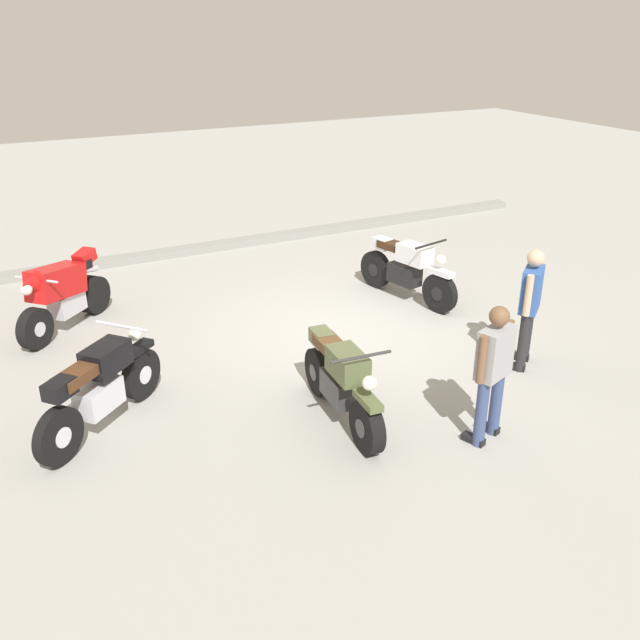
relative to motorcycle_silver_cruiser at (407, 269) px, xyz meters
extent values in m
plane|color=#9E9E99|center=(-1.53, -0.68, -0.52)|extent=(40.00, 40.00, 0.00)
cube|color=gray|center=(-1.53, 3.92, -0.45)|extent=(14.00, 0.30, 0.15)
cylinder|color=black|center=(0.16, -0.72, -0.20)|extent=(0.26, 0.65, 0.64)
cylinder|color=black|center=(-0.16, 0.70, -0.20)|extent=(0.26, 0.65, 0.64)
cylinder|color=black|center=(0.16, -0.72, -0.20)|extent=(0.19, 0.25, 0.22)
cylinder|color=black|center=(-0.16, 0.70, -0.20)|extent=(0.19, 0.25, 0.22)
cube|color=black|center=(-0.01, 0.04, -0.10)|extent=(0.39, 0.61, 0.32)
cube|color=silver|center=(0.03, -0.16, 0.30)|extent=(0.43, 0.62, 0.30)
cube|color=silver|center=(0.16, -0.72, 0.15)|extent=(0.25, 0.46, 0.08)
cube|color=#382314|center=(-0.07, 0.28, 0.32)|extent=(0.38, 0.64, 0.12)
cube|color=silver|center=(-0.13, 0.57, 0.30)|extent=(0.28, 0.36, 0.18)
cylinder|color=black|center=(0.07, 0.46, -0.15)|extent=(0.23, 0.57, 0.16)
cylinder|color=black|center=(0.10, -0.48, 0.55)|extent=(0.69, 0.19, 0.04)
sphere|color=silver|center=(0.15, -0.70, 0.35)|extent=(0.16, 0.16, 0.16)
cylinder|color=black|center=(-2.82, -3.46, -0.22)|extent=(0.21, 0.61, 0.60)
cylinder|color=black|center=(-2.70, -2.12, -0.22)|extent=(0.21, 0.61, 0.60)
cylinder|color=#333333|center=(-2.82, -3.46, -0.22)|extent=(0.20, 0.22, 0.21)
cylinder|color=#333333|center=(-2.70, -2.12, -0.22)|extent=(0.20, 0.22, 0.21)
cube|color=#333333|center=(-2.75, -2.74, -0.12)|extent=(0.33, 0.58, 0.32)
cube|color=#515B38|center=(-2.77, -2.94, 0.28)|extent=(0.37, 0.59, 0.30)
cube|color=#515B38|center=(-2.82, -3.46, 0.11)|extent=(0.20, 0.45, 0.08)
cube|color=brown|center=(-2.73, -2.49, 0.30)|extent=(0.31, 0.62, 0.12)
cube|color=#515B38|center=(-2.71, -2.19, 0.28)|extent=(0.25, 0.34, 0.18)
cylinder|color=#333333|center=(-2.55, -2.35, -0.17)|extent=(0.16, 0.56, 0.16)
cylinder|color=#333333|center=(-2.80, -3.27, 0.53)|extent=(0.70, 0.10, 0.04)
sphere|color=silver|center=(-2.82, -3.49, 0.33)|extent=(0.16, 0.16, 0.16)
cylinder|color=black|center=(-5.68, 0.84, -0.22)|extent=(0.54, 0.53, 0.60)
cylinder|color=black|center=(-4.72, 1.78, -0.22)|extent=(0.59, 0.58, 0.60)
cylinder|color=silver|center=(-5.68, 0.84, -0.22)|extent=(0.28, 0.28, 0.21)
cylinder|color=silver|center=(-4.72, 1.78, -0.22)|extent=(0.28, 0.28, 0.21)
cube|color=silver|center=(-5.17, 1.34, -0.12)|extent=(0.60, 0.59, 0.32)
cube|color=red|center=(-5.27, 1.24, 0.28)|extent=(0.96, 0.95, 0.57)
cone|color=red|center=(-5.65, 0.87, 0.43)|extent=(0.49, 0.49, 0.39)
cube|color=black|center=(-4.99, 1.52, 0.35)|extent=(0.61, 0.61, 0.12)
cube|color=red|center=(-4.77, 1.73, 0.43)|extent=(0.40, 0.40, 0.23)
cylinder|color=silver|center=(-4.86, 1.75, 0.25)|extent=(0.35, 0.34, 0.17)
cylinder|color=silver|center=(-4.75, 1.63, 0.25)|extent=(0.35, 0.34, 0.17)
cylinder|color=silver|center=(-5.55, 0.97, 0.45)|extent=(0.51, 0.53, 0.04)
sphere|color=silver|center=(-5.70, 0.82, 0.38)|extent=(0.16, 0.16, 0.16)
cylinder|color=black|center=(-4.69, -1.21, -0.20)|extent=(0.56, 0.51, 0.64)
cylinder|color=black|center=(-5.78, -2.17, -0.20)|extent=(0.56, 0.51, 0.64)
cylinder|color=silver|center=(-4.69, -1.21, -0.20)|extent=(0.26, 0.25, 0.22)
cylinder|color=silver|center=(-5.78, -2.17, -0.20)|extent=(0.26, 0.25, 0.22)
cube|color=silver|center=(-5.27, -1.72, -0.10)|extent=(0.61, 0.58, 0.32)
cube|color=black|center=(-5.12, -1.59, 0.30)|extent=(0.63, 0.61, 0.30)
cube|color=black|center=(-4.69, -1.21, 0.15)|extent=(0.44, 0.41, 0.08)
cube|color=#4C2D19|center=(-5.46, -1.89, 0.32)|extent=(0.62, 0.59, 0.12)
cube|color=black|center=(-5.69, -2.08, 0.30)|extent=(0.39, 0.38, 0.18)
cylinder|color=silver|center=(-5.69, -1.86, -0.15)|extent=(0.49, 0.45, 0.16)
cylinder|color=silver|center=(-4.87, -1.38, 0.55)|extent=(0.49, 0.55, 0.04)
sphere|color=silver|center=(-4.71, -1.23, 0.35)|extent=(0.16, 0.16, 0.16)
cylinder|color=#384772|center=(-1.37, -3.82, -0.12)|extent=(0.17, 0.17, 0.80)
cube|color=black|center=(-1.39, -3.76, -0.48)|extent=(0.18, 0.28, 0.08)
cylinder|color=#384772|center=(-1.66, -3.93, -0.12)|extent=(0.17, 0.17, 0.80)
cube|color=black|center=(-1.68, -3.87, -0.48)|extent=(0.18, 0.28, 0.08)
cube|color=#99999E|center=(-1.51, -3.87, 0.56)|extent=(0.50, 0.36, 0.56)
cylinder|color=brown|center=(-1.26, -3.78, 0.57)|extent=(0.12, 0.12, 0.53)
cylinder|color=brown|center=(-1.77, -3.97, 0.57)|extent=(0.12, 0.12, 0.53)
sphere|color=brown|center=(-1.51, -3.87, 0.98)|extent=(0.22, 0.22, 0.22)
cylinder|color=#262628|center=(0.20, -2.62, -0.12)|extent=(0.18, 0.18, 0.81)
cube|color=black|center=(0.16, -2.57, -0.48)|extent=(0.24, 0.27, 0.08)
cylinder|color=#262628|center=(-0.06, -2.82, -0.12)|extent=(0.18, 0.18, 0.81)
cube|color=black|center=(-0.09, -2.77, -0.48)|extent=(0.24, 0.27, 0.08)
cube|color=#3359A5|center=(0.07, -2.72, 0.58)|extent=(0.49, 0.46, 0.57)
cylinder|color=#D8AD8C|center=(0.28, -2.55, 0.59)|extent=(0.13, 0.13, 0.54)
cylinder|color=#D8AD8C|center=(-0.14, -2.89, 0.59)|extent=(0.13, 0.13, 0.54)
sphere|color=#D8AD8C|center=(0.07, -2.72, 1.00)|extent=(0.22, 0.22, 0.22)
camera|label=1|loc=(-6.09, -8.73, 3.81)|focal=38.23mm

